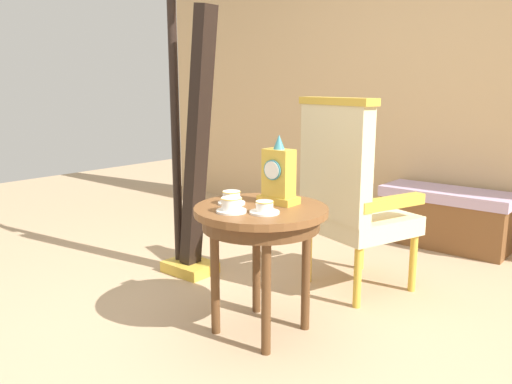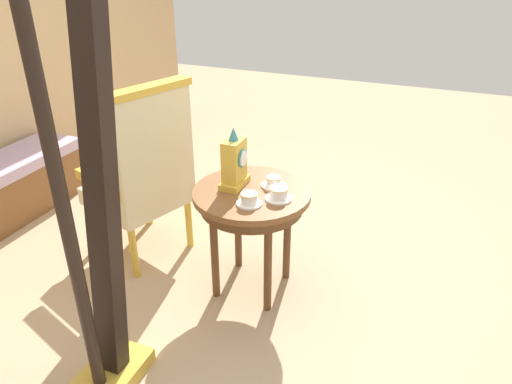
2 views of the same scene
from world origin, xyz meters
name	(u,v)px [view 1 (image 1 of 2)]	position (x,y,z in m)	size (l,w,h in m)	color
ground_plane	(260,327)	(0.00, 0.00, 0.00)	(10.00, 10.00, 0.00)	tan
wall_back	(440,60)	(0.00, 2.25, 1.40)	(6.00, 0.10, 2.80)	tan
side_table	(261,223)	(0.02, -0.02, 0.56)	(0.64, 0.64, 0.64)	brown
teacup_left	(232,198)	(-0.12, -0.07, 0.67)	(0.13, 0.13, 0.06)	white
teacup_right	(231,205)	(-0.01, -0.19, 0.67)	(0.14, 0.14, 0.07)	white
teacup_center	(265,208)	(0.12, -0.11, 0.66)	(0.14, 0.14, 0.06)	white
mantel_clock	(279,176)	(0.04, 0.09, 0.77)	(0.19, 0.11, 0.34)	gold
armchair	(349,193)	(0.09, 0.71, 0.59)	(0.68, 0.68, 1.14)	beige
harp	(191,157)	(-0.81, 0.31, 0.77)	(0.40, 0.24, 1.88)	gold
window_bench	(446,217)	(0.24, 1.95, 0.22)	(0.94, 0.40, 0.44)	#B299B7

